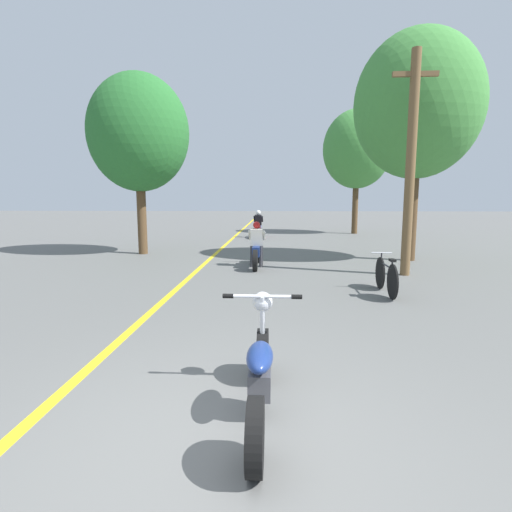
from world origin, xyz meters
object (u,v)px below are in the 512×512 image
roadside_tree_left (138,133)px  roadside_tree_right_near (418,106)px  motorcycle_rider_lead (257,250)px  bicycle_parked (386,276)px  motorcycle_rider_far (258,227)px  roadside_tree_right_far (357,149)px  utility_pole (411,162)px  motorcycle_foreground (260,371)px

roadside_tree_left → roadside_tree_right_near: bearing=-6.7°
motorcycle_rider_lead → bicycle_parked: motorcycle_rider_lead is taller
roadside_tree_right_near → motorcycle_rider_far: bearing=125.8°
motorcycle_rider_lead → roadside_tree_right_near: bearing=17.0°
motorcycle_rider_far → roadside_tree_right_near: bearing=-54.2°
roadside_tree_right_near → motorcycle_rider_lead: roadside_tree_right_near is taller
roadside_tree_right_far → roadside_tree_left: bearing=-136.2°
utility_pole → roadside_tree_right_far: size_ratio=0.82×
roadside_tree_left → bicycle_parked: bearing=-39.0°
utility_pole → motorcycle_foreground: utility_pole is taller
motorcycle_rider_lead → roadside_tree_right_far: bearing=66.4°
roadside_tree_right_near → roadside_tree_right_far: size_ratio=1.03×
bicycle_parked → utility_pole: bearing=63.5°
motorcycle_foreground → bicycle_parked: size_ratio=1.26×
roadside_tree_left → motorcycle_rider_lead: roadside_tree_left is taller
roadside_tree_right_far → bicycle_parked: (-2.11, -14.56, -4.27)m
roadside_tree_left → roadside_tree_right_far: bearing=43.8°
motorcycle_rider_far → motorcycle_rider_lead: bearing=-87.7°
motorcycle_foreground → bicycle_parked: motorcycle_foreground is taller
roadside_tree_left → motorcycle_rider_far: bearing=57.9°
roadside_tree_left → motorcycle_foreground: (4.65, -10.53, -3.79)m
roadside_tree_right_far → motorcycle_rider_far: 7.24m
utility_pole → motorcycle_foreground: (-3.48, -6.91, -2.46)m
motorcycle_rider_lead → motorcycle_rider_far: bearing=92.3°
roadside_tree_left → motorcycle_rider_lead: 6.16m
utility_pole → bicycle_parked: bearing=-116.5°
motorcycle_foreground → roadside_tree_left: bearing=113.9°
roadside_tree_left → motorcycle_foreground: size_ratio=2.98×
motorcycle_foreground → bicycle_parked: 5.36m
roadside_tree_right_near → utility_pole: bearing=-110.3°
roadside_tree_right_near → roadside_tree_left: 9.16m
motorcycle_foreground → utility_pole: bearing=63.3°
roadside_tree_right_near → motorcycle_foreground: (-4.42, -9.46, -4.37)m
roadside_tree_right_near → motorcycle_rider_far: (-5.22, 7.23, -4.25)m
roadside_tree_right_near → motorcycle_rider_lead: 6.64m
motorcycle_rider_lead → motorcycle_rider_far: 8.72m
roadside_tree_right_far → utility_pole: bearing=-94.9°
utility_pole → roadside_tree_right_near: roadside_tree_right_near is taller
utility_pole → roadside_tree_right_near: (0.94, 2.55, 1.91)m
motorcycle_foreground → motorcycle_rider_far: bearing=92.7°
roadside_tree_right_near → bicycle_parked: size_ratio=4.25×
roadside_tree_right_near → bicycle_parked: roadside_tree_right_near is taller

